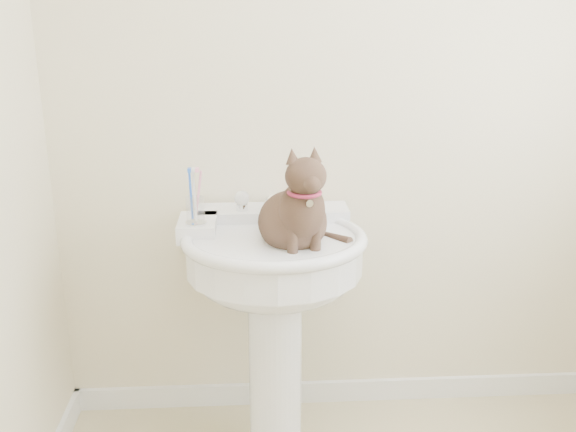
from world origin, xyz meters
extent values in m
cube|color=white|center=(0.00, 1.09, 0.04)|extent=(2.20, 0.02, 0.09)
cylinder|color=white|center=(-0.31, 0.80, 0.33)|extent=(0.18, 0.18, 0.66)
cylinder|color=white|center=(-0.31, 0.80, 0.76)|extent=(0.58, 0.58, 0.13)
ellipsoid|color=white|center=(-0.31, 0.80, 0.70)|extent=(0.54, 0.47, 0.21)
torus|color=white|center=(-0.31, 0.80, 0.82)|extent=(0.61, 0.61, 0.04)
cube|color=white|center=(-0.31, 1.01, 0.83)|extent=(0.54, 0.15, 0.06)
cube|color=white|center=(-0.56, 0.89, 0.83)|extent=(0.13, 0.19, 0.06)
cylinder|color=silver|center=(-0.31, 0.97, 0.89)|extent=(0.05, 0.05, 0.05)
cylinder|color=silver|center=(-0.31, 0.92, 0.92)|extent=(0.04, 0.04, 0.14)
sphere|color=white|center=(-0.42, 0.99, 0.91)|extent=(0.06, 0.06, 0.06)
sphere|color=white|center=(-0.20, 0.99, 0.91)|extent=(0.06, 0.06, 0.06)
cube|color=#E25220|center=(-0.19, 1.05, 0.88)|extent=(0.09, 0.06, 0.03)
cylinder|color=silver|center=(-0.56, 0.84, 0.87)|extent=(0.07, 0.07, 0.01)
cylinder|color=white|center=(-0.56, 0.84, 0.91)|extent=(0.06, 0.06, 0.09)
cylinder|color=blue|center=(-0.58, 0.84, 0.96)|extent=(0.01, 0.01, 0.17)
cylinder|color=white|center=(-0.56, 0.84, 0.96)|extent=(0.01, 0.01, 0.17)
cylinder|color=pink|center=(-0.55, 0.84, 0.96)|extent=(0.01, 0.01, 0.17)
ellipsoid|color=#4D3226|center=(-0.24, 0.78, 0.88)|extent=(0.22, 0.26, 0.20)
ellipsoid|color=#4D3226|center=(-0.24, 0.69, 0.95)|extent=(0.14, 0.14, 0.18)
ellipsoid|color=#4D3226|center=(-0.24, 0.66, 1.07)|extent=(0.13, 0.11, 0.11)
cone|color=#4D3226|center=(-0.28, 0.68, 1.12)|extent=(0.04, 0.04, 0.05)
cone|color=#4D3226|center=(-0.21, 0.68, 1.12)|extent=(0.04, 0.04, 0.05)
cylinder|color=#4D3226|center=(-0.13, 0.80, 0.82)|extent=(0.03, 0.03, 0.23)
torus|color=maroon|center=(-0.24, 0.67, 1.01)|extent=(0.11, 0.11, 0.01)
camera|label=1|loc=(-0.38, -1.18, 1.53)|focal=40.00mm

